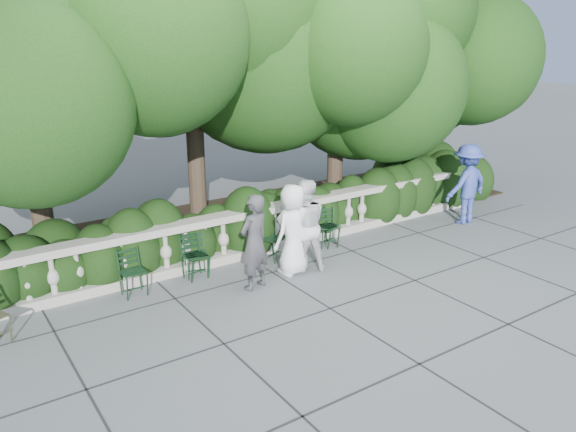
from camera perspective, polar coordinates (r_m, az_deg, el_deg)
ground at (r=10.50m, az=3.08°, el=-6.60°), size 90.00×90.00×0.00m
balustrade at (r=11.70m, az=-2.20°, el=-1.39°), size 12.00×0.44×1.00m
shrub_hedge at (r=12.84m, az=-5.02°, el=-1.95°), size 15.00×2.60×1.70m
tree_canopy at (r=12.58m, az=-3.14°, el=16.13°), size 15.04×6.52×6.78m
chair_a at (r=10.69m, az=-9.09°, el=-6.35°), size 0.55×0.58×0.84m
chair_b at (r=10.19m, az=-15.00°, el=-8.05°), size 0.45×0.49×0.84m
chair_c at (r=10.63m, az=-8.90°, el=-6.49°), size 0.49×0.52×0.84m
chair_d at (r=11.37m, az=-0.82°, el=-4.59°), size 0.59×0.61×0.84m
chair_e at (r=12.13m, az=4.57°, el=-3.16°), size 0.56×0.59×0.84m
chair_f at (r=12.04m, az=4.26°, el=-3.31°), size 0.57×0.60×0.84m
chair_weathered at (r=9.44m, az=-27.15°, el=-11.76°), size 0.60×0.62×0.84m
person_businessman at (r=10.53m, az=0.51°, el=-1.38°), size 0.98×0.79×1.75m
person_woman_grey at (r=9.90m, az=-3.44°, el=-2.67°), size 0.73×0.59×1.76m
person_casual_man at (r=10.66m, az=1.68°, el=-0.98°), size 1.06×0.95×1.80m
person_older_blue at (r=14.04m, az=17.69°, el=3.11°), size 1.25×0.72×1.93m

